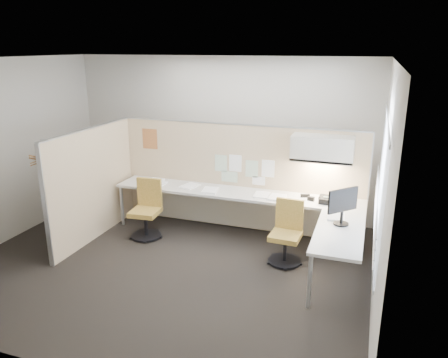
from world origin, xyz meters
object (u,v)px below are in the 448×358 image
at_px(chair_right, 287,234).
at_px(chair_left, 147,211).
at_px(desk, 253,205).
at_px(phone, 326,200).
at_px(monitor, 343,204).

bearing_deg(chair_right, chair_left, 179.53).
bearing_deg(desk, phone, 4.58).
xyz_separation_m(monitor, phone, (-0.28, 0.76, -0.23)).
distance_m(desk, chair_right, 0.83).
distance_m(monitor, phone, 0.84).
xyz_separation_m(chair_left, monitor, (3.02, -0.30, 0.58)).
distance_m(desk, phone, 1.10).
xyz_separation_m(chair_right, monitor, (0.74, -0.17, 0.60)).
bearing_deg(chair_left, phone, 5.01).
bearing_deg(chair_right, phone, 55.31).
relative_size(desk, chair_right, 4.52).
height_order(chair_left, chair_right, chair_left).
distance_m(desk, chair_left, 1.70).
height_order(chair_left, phone, chair_left).
height_order(chair_right, monitor, monitor).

